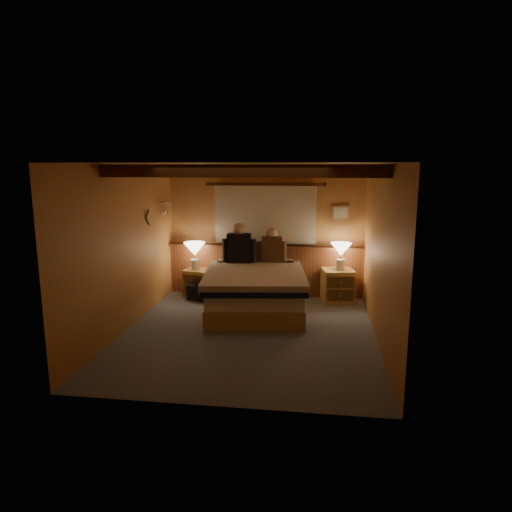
% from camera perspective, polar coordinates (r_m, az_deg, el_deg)
% --- Properties ---
extents(floor, '(4.20, 4.20, 0.00)m').
position_cam_1_polar(floor, '(6.71, -0.90, -9.51)').
color(floor, '#565B67').
rests_on(floor, ground).
extents(ceiling, '(4.20, 4.20, 0.00)m').
position_cam_1_polar(ceiling, '(6.28, -0.97, 11.46)').
color(ceiling, tan).
rests_on(ceiling, wall_back).
extents(wall_back, '(3.60, 0.00, 3.60)m').
position_cam_1_polar(wall_back, '(8.44, 1.22, 3.21)').
color(wall_back, '#CA8148').
rests_on(wall_back, floor).
extents(wall_left, '(0.00, 4.20, 4.20)m').
position_cam_1_polar(wall_left, '(6.89, -15.92, 0.97)').
color(wall_left, '#CA8148').
rests_on(wall_left, floor).
extents(wall_right, '(0.00, 4.20, 4.20)m').
position_cam_1_polar(wall_right, '(6.37, 15.28, 0.20)').
color(wall_right, '#CA8148').
rests_on(wall_right, floor).
extents(wall_front, '(3.60, 0.00, 3.60)m').
position_cam_1_polar(wall_front, '(4.37, -5.10, -4.37)').
color(wall_front, '#CA8148').
rests_on(wall_front, floor).
extents(wainscot, '(3.60, 0.23, 0.94)m').
position_cam_1_polar(wainscot, '(8.50, 1.15, -1.63)').
color(wainscot, brown).
rests_on(wainscot, wall_back).
extents(curtain_window, '(2.18, 0.09, 1.11)m').
position_cam_1_polar(curtain_window, '(8.33, 1.17, 5.33)').
color(curtain_window, '#4B2912').
rests_on(curtain_window, wall_back).
extents(ceiling_beams, '(3.60, 1.65, 0.16)m').
position_cam_1_polar(ceiling_beams, '(6.42, -0.76, 10.65)').
color(ceiling_beams, '#4B2912').
rests_on(ceiling_beams, ceiling).
extents(coat_rail, '(0.05, 0.55, 0.24)m').
position_cam_1_polar(coat_rail, '(8.25, -11.21, 6.09)').
color(coat_rail, silver).
rests_on(coat_rail, wall_left).
extents(framed_print, '(0.30, 0.04, 0.25)m').
position_cam_1_polar(framed_print, '(8.33, 10.51, 5.34)').
color(framed_print, '#A27A51').
rests_on(framed_print, wall_back).
extents(bed, '(1.80, 2.22, 0.70)m').
position_cam_1_polar(bed, '(7.51, -0.14, -4.32)').
color(bed, '#AF7D4A').
rests_on(bed, floor).
extents(nightstand_left, '(0.53, 0.49, 0.50)m').
position_cam_1_polar(nightstand_left, '(8.53, -7.30, -3.31)').
color(nightstand_left, '#AF7D4A').
rests_on(nightstand_left, floor).
extents(nightstand_right, '(0.61, 0.56, 0.58)m').
position_cam_1_polar(nightstand_right, '(8.22, 10.17, -3.65)').
color(nightstand_right, '#AF7D4A').
rests_on(nightstand_right, floor).
extents(lamp_left, '(0.39, 0.39, 0.51)m').
position_cam_1_polar(lamp_left, '(8.38, -7.68, 0.67)').
color(lamp_left, silver).
rests_on(lamp_left, nightstand_left).
extents(lamp_right, '(0.36, 0.36, 0.48)m').
position_cam_1_polar(lamp_right, '(8.07, 10.58, 0.63)').
color(lamp_right, silver).
rests_on(lamp_right, nightstand_right).
extents(person_left, '(0.60, 0.26, 0.73)m').
position_cam_1_polar(person_left, '(8.03, -2.12, 1.25)').
color(person_left, black).
rests_on(person_left, bed).
extents(person_right, '(0.52, 0.25, 0.64)m').
position_cam_1_polar(person_right, '(8.09, 1.97, 1.04)').
color(person_right, '#4A2D1D').
rests_on(person_right, bed).
extents(duffel_bag, '(0.52, 0.40, 0.33)m').
position_cam_1_polar(duffel_bag, '(8.28, -6.85, -4.50)').
color(duffel_bag, black).
rests_on(duffel_bag, floor).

